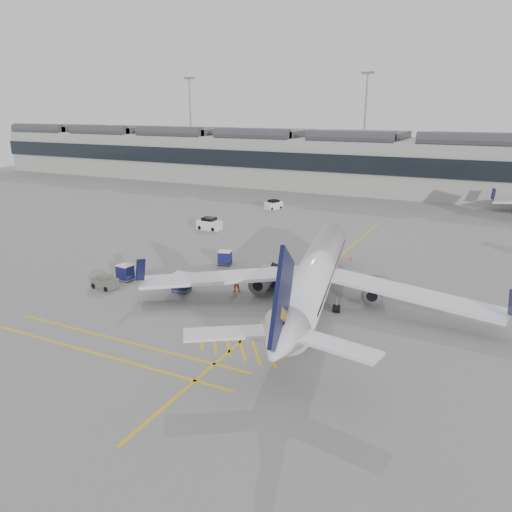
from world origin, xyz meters
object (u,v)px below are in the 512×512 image
at_px(pushback_tug, 105,282).
at_px(belt_loader, 277,277).
at_px(airliner_main, 315,275).
at_px(baggage_cart_a, 273,278).
at_px(ramp_agent_a, 277,279).
at_px(ramp_agent_b, 236,282).

bearing_deg(pushback_tug, belt_loader, 37.25).
relative_size(airliner_main, pushback_tug, 13.54).
relative_size(baggage_cart_a, ramp_agent_a, 1.26).
xyz_separation_m(belt_loader, pushback_tug, (-14.74, -9.19, 0.03)).
xyz_separation_m(belt_loader, baggage_cart_a, (0.26, -1.62, 0.47)).
distance_m(baggage_cart_a, ramp_agent_b, 3.82).
bearing_deg(airliner_main, baggage_cart_a, 146.31).
distance_m(airliner_main, belt_loader, 6.89).
relative_size(belt_loader, ramp_agent_a, 2.81).
bearing_deg(ramp_agent_b, belt_loader, -151.19).
height_order(airliner_main, pushback_tug, airliner_main).
bearing_deg(ramp_agent_a, pushback_tug, 175.66).
bearing_deg(baggage_cart_a, pushback_tug, -171.53).
xyz_separation_m(airliner_main, baggage_cart_a, (-5.11, 2.09, -1.72)).
relative_size(airliner_main, ramp_agent_b, 17.86).
bearing_deg(baggage_cart_a, ramp_agent_a, 23.51).
bearing_deg(ramp_agent_a, airliner_main, -57.94).
bearing_deg(airliner_main, ramp_agent_b, 171.78).
bearing_deg(belt_loader, airliner_main, -53.19).
height_order(baggage_cart_a, ramp_agent_a, baggage_cart_a).
bearing_deg(pushback_tug, airliner_main, 20.55).
bearing_deg(ramp_agent_b, ramp_agent_a, -167.62).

